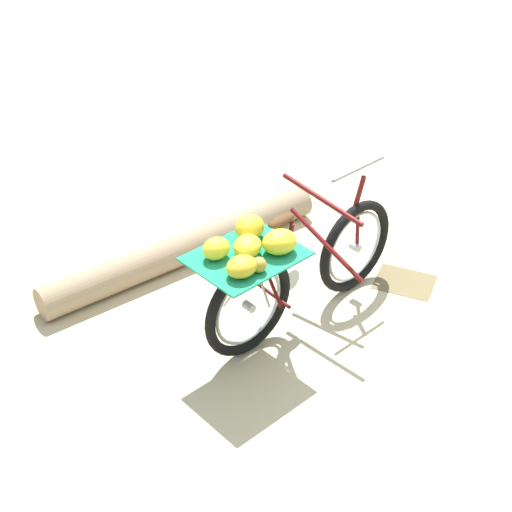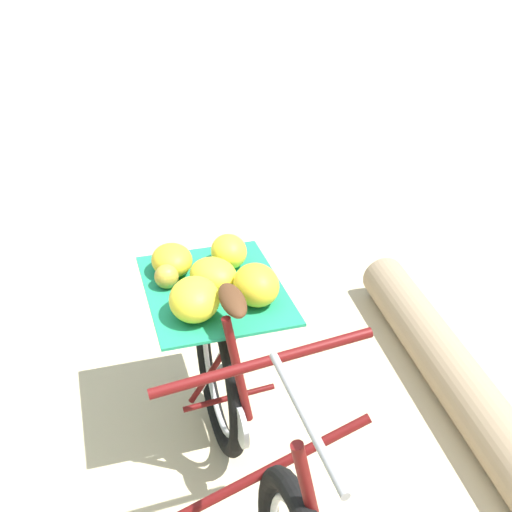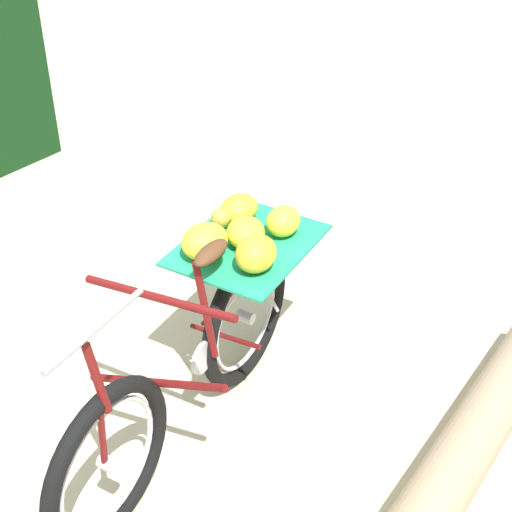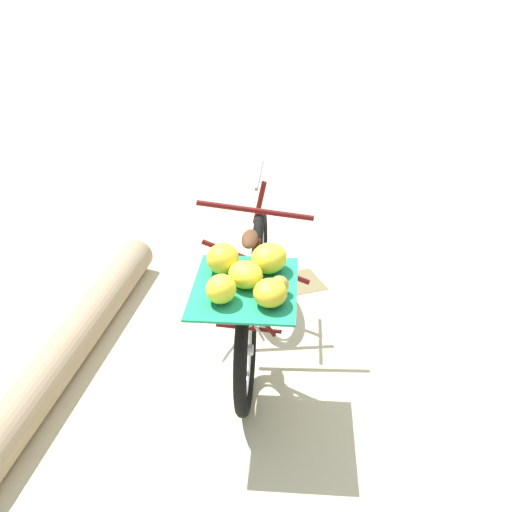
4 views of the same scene
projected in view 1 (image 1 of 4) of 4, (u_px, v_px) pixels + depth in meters
ground_plane at (337, 336)px, 5.14m from camera, size 60.00×60.00×0.00m
bicycle at (291, 267)px, 4.96m from camera, size 1.02×1.74×1.03m
fallen_log at (185, 248)px, 5.84m from camera, size 1.42×2.25×0.25m
leaf_litter_patch at (405, 282)px, 5.67m from camera, size 0.44×0.36×0.01m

